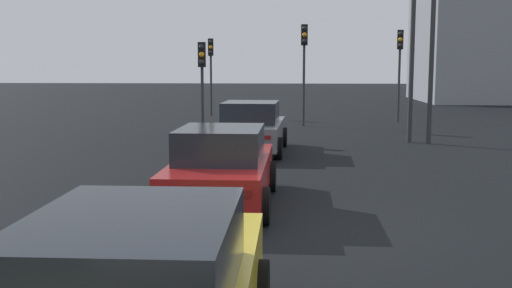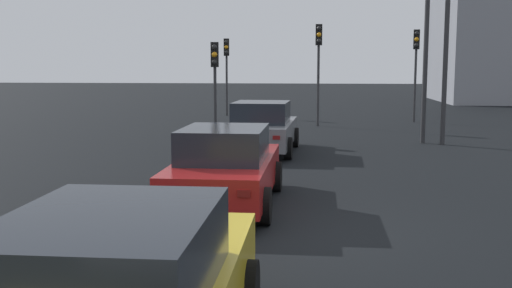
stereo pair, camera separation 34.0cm
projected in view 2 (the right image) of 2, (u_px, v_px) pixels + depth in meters
name	position (u px, v px, depth m)	size (l,w,h in m)	color
ground_plane	(319.00, 236.00, 9.76)	(160.00, 160.00, 0.20)	black
car_grey_right_lead	(262.00, 128.00, 18.39)	(4.38, 2.17, 1.57)	slate
car_red_right_second	(226.00, 168.00, 11.39)	(4.39, 1.97, 1.52)	maroon
traffic_light_near_left	(319.00, 54.00, 26.03)	(0.32, 0.29, 4.43)	#2D2D30
traffic_light_near_right	(416.00, 56.00, 27.87)	(0.33, 0.30, 4.31)	#2D2D30
traffic_light_far_left	(215.00, 69.00, 21.85)	(0.32, 0.30, 3.50)	#2D2D30
traffic_light_far_right	(227.00, 60.00, 31.63)	(0.32, 0.30, 4.06)	#2D2D30
street_lamp_far	(448.00, 2.00, 19.70)	(0.56, 0.36, 8.11)	#2D2D30
building_facade_left	(512.00, 5.00, 43.79)	(10.50, 10.00, 14.01)	gray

